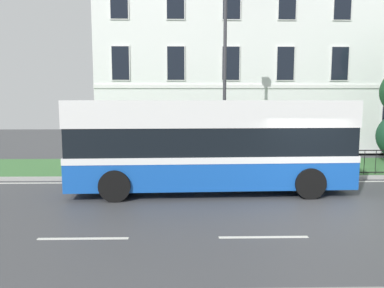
% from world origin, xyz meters
% --- Properties ---
extents(ground_plane, '(60.00, 56.00, 0.18)m').
position_xyz_m(ground_plane, '(0.00, 0.77, -0.02)').
color(ground_plane, '#434447').
extents(georgian_townhouse, '(17.66, 8.64, 11.74)m').
position_xyz_m(georgian_townhouse, '(0.14, 14.16, 6.02)').
color(georgian_townhouse, white).
rests_on(georgian_townhouse, ground_plane).
extents(iron_verge_railing, '(13.61, 0.04, 0.97)m').
position_xyz_m(iron_verge_railing, '(0.14, 4.40, 0.62)').
color(iron_verge_railing, black).
rests_on(iron_verge_railing, ground_plane).
extents(single_decker_bus, '(9.16, 2.97, 3.02)m').
position_xyz_m(single_decker_bus, '(-2.90, 2.49, 1.59)').
color(single_decker_bus, '#1651B5').
rests_on(single_decker_bus, ground_plane).
extents(street_lamp_post, '(0.36, 0.24, 7.77)m').
position_xyz_m(street_lamp_post, '(-2.10, 5.54, 4.51)').
color(street_lamp_post, '#333338').
rests_on(street_lamp_post, ground_plane).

